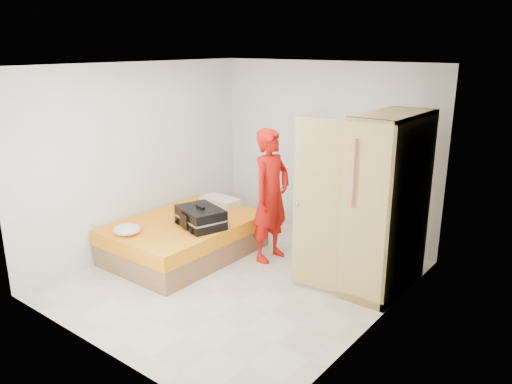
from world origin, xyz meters
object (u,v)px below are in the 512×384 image
Objects in this scene: bed at (185,238)px; wardrobe at (382,208)px; suitcase at (200,217)px; round_cushion at (127,229)px; person at (271,196)px.

wardrobe reaches higher than bed.
bed is 2.60× the size of suitcase.
round_cushion is at bearing -106.28° from suitcase.
wardrobe reaches higher than suitcase.
person reaches higher than suitcase.
suitcase is 0.95m from round_cushion.
wardrobe reaches higher than round_cushion.
round_cushion is at bearing -104.88° from bed.
person is 2.31× the size of suitcase.
suitcase is at bearing 136.21° from person.
suitcase reaches higher than bed.
bed is 0.88m from round_cushion.
wardrobe is (2.50, 0.77, 0.75)m from bed.
wardrobe is at bearing -83.93° from person.
suitcase is at bearing -160.27° from wardrobe.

